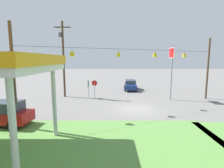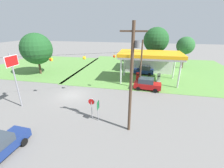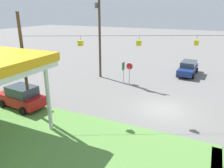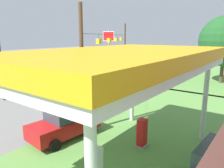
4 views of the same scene
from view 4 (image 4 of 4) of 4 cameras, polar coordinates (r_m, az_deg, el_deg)
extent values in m
plane|color=slate|center=(24.90, 0.26, -1.69)|extent=(160.00, 160.00, 0.00)
cube|color=silver|center=(9.75, 2.89, 4.64)|extent=(11.00, 6.12, 0.35)
cube|color=orange|center=(9.70, 2.92, 7.28)|extent=(11.20, 6.32, 0.55)
cylinder|color=silver|center=(15.59, 5.29, -1.68)|extent=(0.28, 0.28, 4.59)
cylinder|color=silver|center=(13.79, 23.08, -4.53)|extent=(0.28, 0.28, 4.59)
cube|color=gray|center=(12.85, 7.72, -15.63)|extent=(0.71, 0.56, 0.12)
cube|color=red|center=(12.49, 7.83, -12.35)|extent=(0.55, 0.40, 1.50)
cube|color=black|center=(12.46, 6.99, -10.87)|extent=(0.39, 0.03, 0.24)
cube|color=silver|center=(9.63, -4.33, -20.36)|extent=(0.55, 0.40, 1.50)
cube|color=black|center=(9.60, -5.39, -18.41)|extent=(0.39, 0.03, 0.24)
cube|color=#AD1414|center=(13.73, -12.20, -10.63)|extent=(4.49, 2.27, 0.85)
cube|color=#333D47|center=(13.58, -11.46, -7.18)|extent=(2.54, 1.93, 0.78)
cylinder|color=black|center=(12.53, -14.64, -15.27)|extent=(0.70, 0.29, 0.68)
cylinder|color=black|center=(14.01, -19.01, -12.47)|extent=(0.70, 0.29, 0.68)
cylinder|color=black|center=(13.99, -5.24, -11.84)|extent=(0.70, 0.29, 0.68)
cylinder|color=black|center=(15.33, -10.10, -9.75)|extent=(0.70, 0.29, 0.68)
cube|color=#333D47|center=(9.85, 27.02, -16.81)|extent=(2.37, 1.82, 0.81)
cylinder|color=black|center=(11.89, 23.58, -17.56)|extent=(0.69, 0.26, 0.68)
cube|color=navy|center=(33.42, -15.82, 2.72)|extent=(2.13, 5.25, 0.74)
cube|color=#333D47|center=(33.57, -16.19, 3.93)|extent=(1.85, 2.93, 0.65)
cylinder|color=black|center=(32.74, -12.83, 2.03)|extent=(0.26, 0.69, 0.68)
cylinder|color=black|center=(31.65, -15.53, 1.53)|extent=(0.26, 0.69, 0.68)
cylinder|color=black|center=(35.31, -16.01, 2.60)|extent=(0.26, 0.69, 0.68)
cylinder|color=black|center=(34.30, -18.61, 2.15)|extent=(0.26, 0.69, 0.68)
cylinder|color=#99999E|center=(24.72, -16.27, 0.19)|extent=(0.08, 0.08, 2.10)
cylinder|color=white|center=(24.53, -16.41, 2.59)|extent=(0.80, 0.03, 0.80)
cylinder|color=red|center=(24.53, -16.41, 2.59)|extent=(0.70, 0.03, 0.70)
cylinder|color=gray|center=(30.91, -0.78, 7.64)|extent=(0.18, 0.18, 6.99)
cube|color=white|center=(30.72, -0.91, 12.38)|extent=(0.06, 1.89, 1.28)
cube|color=red|center=(30.72, -0.91, 12.38)|extent=(0.07, 1.77, 1.16)
cylinder|color=gray|center=(24.49, -18.31, 0.30)|extent=(0.07, 0.07, 2.40)
cube|color=#146B33|center=(24.32, -18.53, 2.01)|extent=(0.04, 0.70, 0.90)
cylinder|color=#4C3828|center=(35.26, 3.37, 9.02)|extent=(0.24, 0.24, 7.98)
cylinder|color=#4C3828|center=(13.45, -7.79, 3.37)|extent=(0.24, 0.24, 7.98)
cylinder|color=black|center=(24.15, 0.27, 12.77)|extent=(19.96, 10.02, 0.02)
cylinder|color=black|center=(30.77, 2.43, 12.37)|extent=(0.02, 0.02, 0.35)
cube|color=yellow|center=(30.77, 2.42, 11.67)|extent=(0.32, 0.32, 0.40)
sphere|color=red|center=(30.87, 2.15, 11.67)|extent=(0.28, 0.28, 0.28)
cylinder|color=black|center=(26.35, 1.11, 12.36)|extent=(0.02, 0.02, 0.35)
cube|color=yellow|center=(26.36, 1.11, 11.55)|extent=(0.32, 0.32, 0.40)
sphere|color=red|center=(26.46, 0.80, 11.55)|extent=(0.28, 0.28, 0.28)
cylinder|color=black|center=(21.95, -0.73, 12.35)|extent=(0.02, 0.02, 0.35)
cube|color=yellow|center=(21.96, -0.73, 11.37)|extent=(0.32, 0.32, 0.40)
sphere|color=yellow|center=(22.06, -1.09, 11.38)|extent=(0.28, 0.28, 0.28)
cylinder|color=black|center=(17.59, -3.50, 12.31)|extent=(0.02, 0.02, 0.35)
cube|color=yellow|center=(17.59, -3.48, 11.09)|extent=(0.32, 0.32, 0.40)
sphere|color=red|center=(17.70, -3.91, 11.09)|extent=(0.28, 0.28, 0.28)
cylinder|color=#4C3828|center=(32.05, 26.73, 2.78)|extent=(0.44, 0.44, 2.88)
camera|label=1|loc=(17.27, 49.08, 5.32)|focal=28.00mm
camera|label=2|loc=(34.77, -39.40, 16.04)|focal=24.00mm
camera|label=3|loc=(22.98, 45.10, 14.04)|focal=35.00mm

